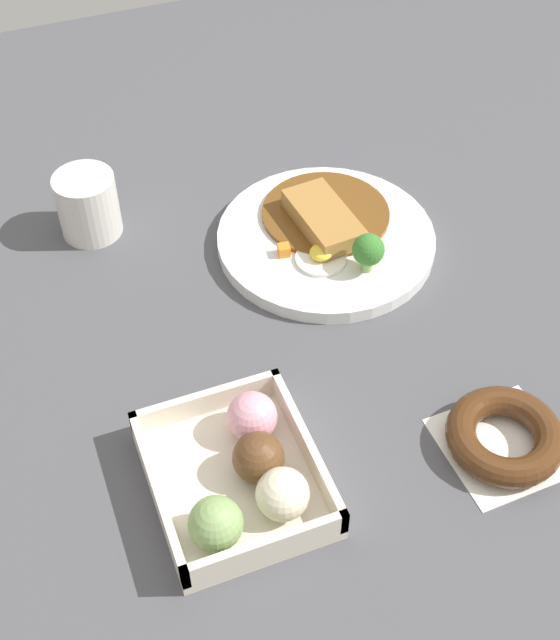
# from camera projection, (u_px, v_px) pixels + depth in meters

# --- Properties ---
(ground_plane) EXTENTS (1.60, 1.60, 0.00)m
(ground_plane) POSITION_uv_depth(u_px,v_px,m) (340.00, 316.00, 1.00)
(ground_plane) COLOR #4C4C51
(curry_plate) EXTENTS (0.27, 0.27, 0.07)m
(curry_plate) POSITION_uv_depth(u_px,v_px,m) (327.00, 236.00, 1.08)
(curry_plate) COLOR white
(curry_plate) RESTS_ON ground_plane
(donut_box) EXTENTS (0.18, 0.16, 0.06)m
(donut_box) POSITION_uv_depth(u_px,v_px,m) (244.00, 475.00, 0.83)
(donut_box) COLOR beige
(donut_box) RESTS_ON ground_plane
(chocolate_ring_donut) EXTENTS (0.12, 0.12, 0.03)m
(chocolate_ring_donut) POSITION_uv_depth(u_px,v_px,m) (505.00, 436.00, 0.87)
(chocolate_ring_donut) COLOR white
(chocolate_ring_donut) RESTS_ON ground_plane
(coffee_mug) EXTENTS (0.08, 0.08, 0.08)m
(coffee_mug) POSITION_uv_depth(u_px,v_px,m) (88.00, 205.00, 1.07)
(coffee_mug) COLOR silver
(coffee_mug) RESTS_ON ground_plane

